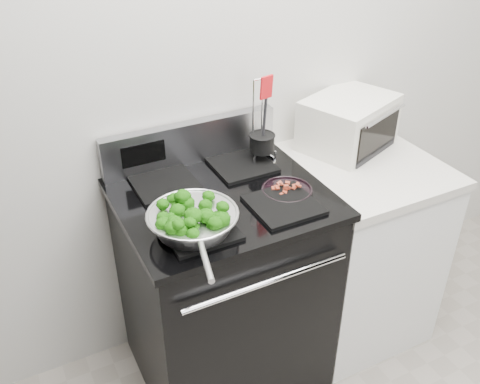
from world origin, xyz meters
TOP-DOWN VIEW (x-y plane):
  - back_wall at (0.00, 1.75)m, footprint 4.00×0.02m
  - gas_range at (-0.30, 1.41)m, footprint 0.79×0.69m
  - counter at (0.39, 1.41)m, footprint 0.62×0.68m
  - skillet at (-0.49, 1.24)m, footprint 0.32×0.50m
  - broccoli_pile at (-0.49, 1.25)m, footprint 0.25×0.25m
  - bacon_plate at (-0.07, 1.32)m, footprint 0.20×0.20m
  - utensil_holder at (-0.04, 1.58)m, footprint 0.12×0.12m
  - toaster_oven at (0.41, 1.58)m, footprint 0.48×0.43m

SIDE VIEW (x-z plane):
  - counter at x=0.39m, z-range 0.00..0.92m
  - gas_range at x=-0.30m, z-range -0.08..1.05m
  - bacon_plate at x=-0.07m, z-range 0.95..0.99m
  - skillet at x=-0.49m, z-range 0.97..1.03m
  - utensil_holder at x=-0.04m, z-range 0.83..1.21m
  - broccoli_pile at x=-0.49m, z-range 0.98..1.06m
  - toaster_oven at x=0.41m, z-range 0.92..1.15m
  - back_wall at x=0.00m, z-range 0.00..2.70m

